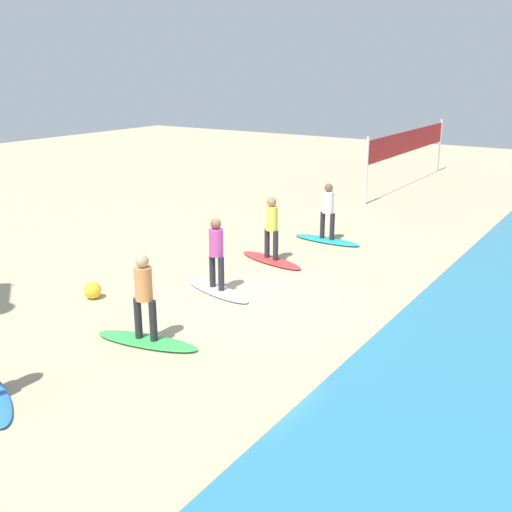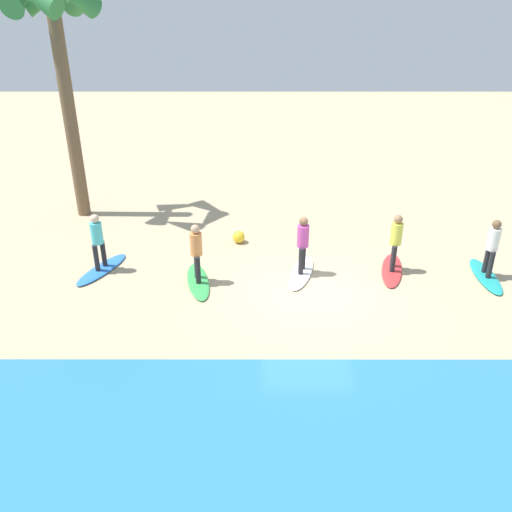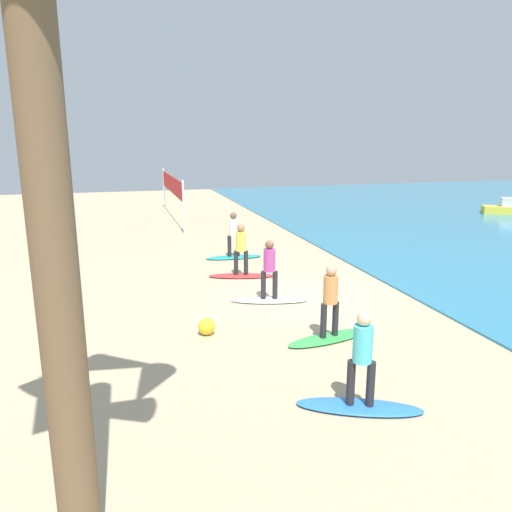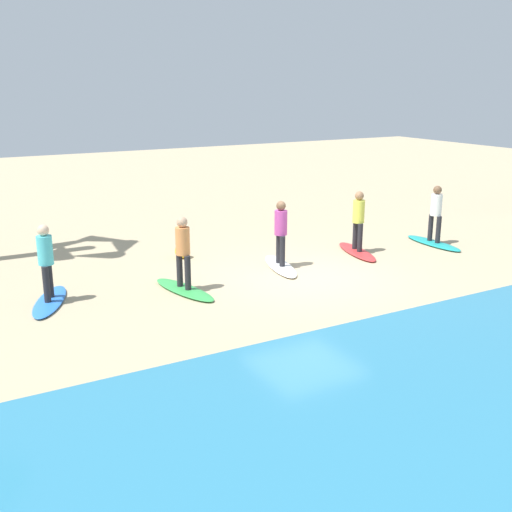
{
  "view_description": "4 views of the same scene",
  "coord_description": "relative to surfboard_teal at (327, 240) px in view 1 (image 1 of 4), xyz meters",
  "views": [
    {
      "loc": [
        10.48,
        6.88,
        4.93
      ],
      "look_at": [
        -0.41,
        -0.26,
        0.84
      ],
      "focal_mm": 42.46,
      "sensor_mm": 36.0,
      "label": 1
    },
    {
      "loc": [
        1.41,
        12.36,
        7.3
      ],
      "look_at": [
        1.42,
        0.17,
        1.14
      ],
      "focal_mm": 37.73,
      "sensor_mm": 36.0,
      "label": 2
    },
    {
      "loc": [
        12.46,
        -4.81,
        4.42
      ],
      "look_at": [
        -0.02,
        -1.3,
        1.28
      ],
      "focal_mm": 34.56,
      "sensor_mm": 36.0,
      "label": 3
    },
    {
      "loc": [
        8.1,
        11.87,
        4.56
      ],
      "look_at": [
        1.43,
        0.05,
        0.74
      ],
      "focal_mm": 43.33,
      "sensor_mm": 36.0,
      "label": 4
    }
  ],
  "objects": [
    {
      "name": "surfboard_green",
      "position": [
        7.99,
        0.31,
        0.0
      ],
      "size": [
        0.97,
        2.17,
        0.09
      ],
      "primitive_type": "ellipsoid",
      "rotation": [
        0.0,
        0.0,
        1.77
      ],
      "color": "green",
      "rests_on": "ground"
    },
    {
      "name": "surfer_red",
      "position": [
        2.54,
        -0.35,
        0.99
      ],
      "size": [
        0.32,
        0.45,
        1.64
      ],
      "color": "#232328",
      "rests_on": "surfboard_red"
    },
    {
      "name": "ground_plane",
      "position": [
        4.98,
        0.77,
        -0.04
      ],
      "size": [
        60.0,
        60.0,
        0.0
      ],
      "primitive_type": "plane",
      "color": "tan"
    },
    {
      "name": "surfer_teal",
      "position": [
        0.0,
        -0.0,
        0.99
      ],
      "size": [
        0.32,
        0.46,
        1.64
      ],
      "color": "#232328",
      "rests_on": "surfboard_teal"
    },
    {
      "name": "surfboard_teal",
      "position": [
        0.0,
        0.0,
        0.0
      ],
      "size": [
        0.63,
        2.12,
        0.09
      ],
      "primitive_type": "ellipsoid",
      "rotation": [
        0.0,
        0.0,
        1.54
      ],
      "color": "teal",
      "rests_on": "ground"
    },
    {
      "name": "beach_ball",
      "position": [
        6.96,
        -2.27,
        0.15
      ],
      "size": [
        0.39,
        0.39,
        0.39
      ],
      "primitive_type": "sphere",
      "color": "yellow",
      "rests_on": "ground"
    },
    {
      "name": "surfer_white",
      "position": [
        5.12,
        -0.2,
        0.99
      ],
      "size": [
        0.32,
        0.45,
        1.64
      ],
      "color": "#232328",
      "rests_on": "surfboard_white"
    },
    {
      "name": "surfer_green",
      "position": [
        7.99,
        0.31,
        0.99
      ],
      "size": [
        0.32,
        0.45,
        1.64
      ],
      "color": "#232328",
      "rests_on": "surfboard_green"
    },
    {
      "name": "surfboard_white",
      "position": [
        5.12,
        -0.2,
        0.0
      ],
      "size": [
        1.08,
        2.17,
        0.09
      ],
      "primitive_type": "ellipsoid",
      "rotation": [
        0.0,
        0.0,
        1.31
      ],
      "color": "white",
      "rests_on": "ground"
    },
    {
      "name": "volleyball_net",
      "position": [
        -9.84,
        -1.15,
        1.74
      ],
      "size": [
        9.1,
        0.15,
        2.5
      ],
      "color": "silver",
      "rests_on": "ground"
    },
    {
      "name": "surfboard_red",
      "position": [
        2.54,
        -0.35,
        0.0
      ],
      "size": [
        1.06,
        2.17,
        0.09
      ],
      "primitive_type": "ellipsoid",
      "rotation": [
        0.0,
        0.0,
        1.32
      ],
      "color": "red",
      "rests_on": "ground"
    }
  ]
}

